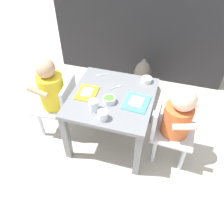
# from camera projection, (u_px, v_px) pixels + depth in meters

# --- Properties ---
(ground_plane) EXTENTS (7.00, 7.00, 0.00)m
(ground_plane) POSITION_uv_depth(u_px,v_px,m) (112.00, 137.00, 1.90)
(ground_plane) COLOR beige
(kitchen_cabinet_back) EXTENTS (1.70, 0.39, 1.03)m
(kitchen_cabinet_back) POSITION_uv_depth(u_px,v_px,m) (143.00, 22.00, 2.30)
(kitchen_cabinet_back) COLOR #232326
(kitchen_cabinet_back) RESTS_ON ground
(dining_table) EXTENTS (0.57, 0.59, 0.44)m
(dining_table) POSITION_uv_depth(u_px,v_px,m) (112.00, 104.00, 1.65)
(dining_table) COLOR slate
(dining_table) RESTS_ON ground
(seated_child_left) EXTENTS (0.30, 0.30, 0.66)m
(seated_child_left) POSITION_uv_depth(u_px,v_px,m) (53.00, 91.00, 1.70)
(seated_child_left) COLOR silver
(seated_child_left) RESTS_ON ground
(seated_child_right) EXTENTS (0.29, 0.29, 0.63)m
(seated_child_right) POSITION_uv_depth(u_px,v_px,m) (176.00, 117.00, 1.51)
(seated_child_right) COLOR silver
(seated_child_right) RESTS_ON ground
(dog) EXTENTS (0.20, 0.44, 0.33)m
(dog) POSITION_uv_depth(u_px,v_px,m) (142.00, 76.00, 2.14)
(dog) COLOR #332D28
(dog) RESTS_ON ground
(food_tray_left) EXTENTS (0.14, 0.18, 0.02)m
(food_tray_left) POSITION_uv_depth(u_px,v_px,m) (87.00, 93.00, 1.61)
(food_tray_left) COLOR gold
(food_tray_left) RESTS_ON dining_table
(food_tray_right) EXTENTS (0.17, 0.20, 0.02)m
(food_tray_right) POSITION_uv_depth(u_px,v_px,m) (136.00, 102.00, 1.54)
(food_tray_right) COLOR #4CC6BC
(food_tray_right) RESTS_ON dining_table
(water_cup_left) EXTENTS (0.06, 0.06, 0.07)m
(water_cup_left) POSITION_uv_depth(u_px,v_px,m) (94.00, 106.00, 1.48)
(water_cup_left) COLOR white
(water_cup_left) RESTS_ON dining_table
(water_cup_right) EXTENTS (0.07, 0.07, 0.06)m
(water_cup_right) POSITION_uv_depth(u_px,v_px,m) (103.00, 116.00, 1.42)
(water_cup_right) COLOR white
(water_cup_right) RESTS_ON dining_table
(veggie_bowl_near) EXTENTS (0.08, 0.08, 0.03)m
(veggie_bowl_near) POSITION_uv_depth(u_px,v_px,m) (147.00, 80.00, 1.71)
(veggie_bowl_near) COLOR white
(veggie_bowl_near) RESTS_ON dining_table
(cereal_bowl_left_side) EXTENTS (0.09, 0.09, 0.04)m
(cereal_bowl_left_side) POSITION_uv_depth(u_px,v_px,m) (109.00, 100.00, 1.54)
(cereal_bowl_left_side) COLOR white
(cereal_bowl_left_side) RESTS_ON dining_table
(spoon_by_left_tray) EXTENTS (0.09, 0.06, 0.01)m
(spoon_by_left_tray) POSITION_uv_depth(u_px,v_px,m) (101.00, 75.00, 1.78)
(spoon_by_left_tray) COLOR silver
(spoon_by_left_tray) RESTS_ON dining_table
(spoon_by_right_tray) EXTENTS (0.07, 0.08, 0.01)m
(spoon_by_right_tray) POSITION_uv_depth(u_px,v_px,m) (116.00, 87.00, 1.67)
(spoon_by_right_tray) COLOR silver
(spoon_by_right_tray) RESTS_ON dining_table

